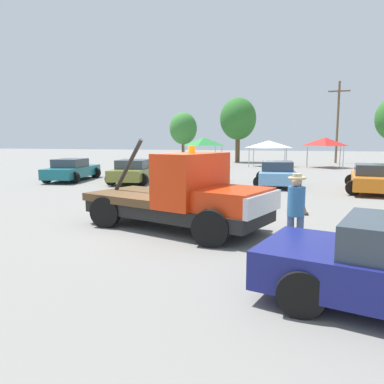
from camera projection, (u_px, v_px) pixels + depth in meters
The scene contains 15 objects.
ground_plane at pixel (175, 228), 10.57m from camera, with size 160.00×160.00×0.00m, color gray.
tow_truck at pixel (184, 197), 10.26m from camera, with size 5.69×3.59×2.51m.
person_near_truck at pixel (296, 206), 8.18m from camera, with size 0.39×0.39×1.75m.
parked_car_teal at pixel (72, 170), 22.95m from camera, with size 2.89×5.06×1.34m.
parked_car_olive at pixel (134, 171), 21.95m from camera, with size 2.94×5.05×1.34m.
parked_car_cream at pixel (206, 172), 21.36m from camera, with size 2.95×4.68×1.34m.
parked_car_skyblue at pixel (277, 174), 20.36m from camera, with size 2.62×4.82×1.34m.
parked_car_orange at pixel (373, 179), 17.82m from camera, with size 2.70×4.90×1.34m.
canopy_tent_green at pixel (204, 141), 35.32m from camera, with size 2.98×2.98×2.72m.
canopy_tent_white at pixel (269, 144), 35.15m from camera, with size 3.26×3.26×2.42m.
canopy_tent_red at pixel (325, 142), 33.61m from camera, with size 3.02×3.02×2.70m.
tree_left at pixel (238, 119), 41.46m from camera, with size 3.99×3.99×7.13m.
tree_right at pixel (183, 129), 43.19m from camera, with size 3.16×3.16×5.64m.
traffic_cone at pixel (302, 207), 12.51m from camera, with size 0.40×0.40×0.55m.
utility_pole at pixel (338, 120), 39.98m from camera, with size 2.20×0.24×8.64m.
Camera 1 is at (3.39, -9.77, 2.47)m, focal length 35.00 mm.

